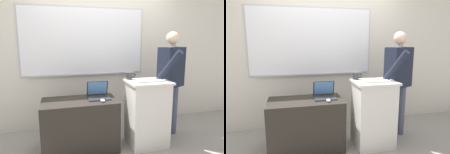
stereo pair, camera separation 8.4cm
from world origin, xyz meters
TOP-DOWN VIEW (x-y plane):
  - back_wall at (-0.01, 1.30)m, footprint 6.40×0.17m
  - lectern_podium at (0.48, 0.32)m, footprint 0.59×0.49m
  - side_desk at (-0.47, 0.45)m, footprint 1.01×0.56m
  - person_presenter at (0.94, 0.49)m, footprint 0.60×0.67m
  - laptop at (-0.20, 0.50)m, footprint 0.31×0.27m
  - wireless_keyboard at (0.48, 0.26)m, footprint 0.38×0.14m
  - computer_mouse_by_laptop at (-0.18, 0.30)m, footprint 0.06×0.10m
  - coffee_mug at (0.27, 0.49)m, footprint 0.14×0.09m

SIDE VIEW (x-z plane):
  - side_desk at x=-0.47m, z-range 0.00..0.71m
  - lectern_podium at x=0.48m, z-range 0.00..0.96m
  - computer_mouse_by_laptop at x=-0.18m, z-range 0.71..0.75m
  - laptop at x=-0.20m, z-range 0.67..0.90m
  - person_presenter at x=0.94m, z-range 0.13..1.77m
  - wireless_keyboard at x=0.48m, z-range 0.96..0.98m
  - coffee_mug at x=0.27m, z-range 0.96..1.06m
  - back_wall at x=-0.01m, z-range 0.00..2.77m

